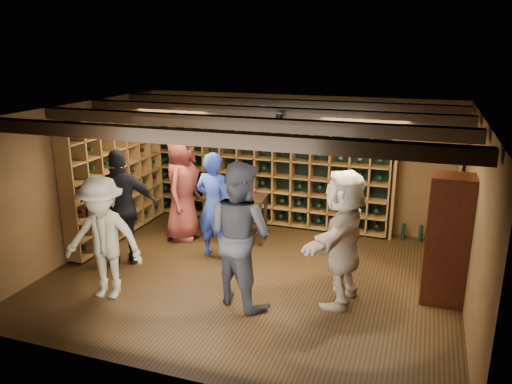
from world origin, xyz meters
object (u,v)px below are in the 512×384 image
(man_grey_suit, at_px, (240,234))
(guest_beige, at_px, (343,238))
(display_cabinet, at_px, (446,242))
(tasting_table, at_px, (235,200))
(guest_woman_black, at_px, (122,208))
(guest_khaki, at_px, (103,238))
(guest_red_floral, at_px, (182,187))
(man_blue_shirt, at_px, (214,206))

(man_grey_suit, relative_size, guest_beige, 1.06)
(display_cabinet, distance_m, tasting_table, 3.68)
(display_cabinet, relative_size, man_grey_suit, 0.89)
(guest_woman_black, distance_m, tasting_table, 2.03)
(guest_khaki, bearing_deg, display_cabinet, 9.65)
(guest_red_floral, xyz_separation_m, guest_beige, (3.10, -1.42, -0.03))
(guest_beige, relative_size, tasting_table, 1.64)
(guest_khaki, height_order, guest_beige, guest_beige)
(display_cabinet, xyz_separation_m, guest_woman_black, (-4.79, -0.38, 0.08))
(man_blue_shirt, distance_m, tasting_table, 0.84)
(display_cabinet, distance_m, man_blue_shirt, 3.55)
(guest_woman_black, bearing_deg, man_grey_suit, 130.11)
(guest_beige, bearing_deg, man_blue_shirt, -102.27)
(tasting_table, bearing_deg, display_cabinet, -24.49)
(man_blue_shirt, distance_m, guest_beige, 2.38)
(guest_khaki, xyz_separation_m, tasting_table, (0.93, 2.57, -0.13))
(display_cabinet, distance_m, man_grey_suit, 2.77)
(man_grey_suit, height_order, guest_red_floral, man_grey_suit)
(display_cabinet, relative_size, guest_beige, 0.93)
(display_cabinet, bearing_deg, man_blue_shirt, 174.49)
(display_cabinet, distance_m, guest_khaki, 4.63)
(display_cabinet, distance_m, guest_red_floral, 4.50)
(display_cabinet, distance_m, guest_beige, 1.40)
(man_blue_shirt, xyz_separation_m, guest_woman_black, (-1.25, -0.72, 0.05))
(man_blue_shirt, bearing_deg, guest_khaki, 69.75)
(display_cabinet, bearing_deg, guest_beige, -159.28)
(man_blue_shirt, relative_size, guest_red_floral, 0.92)
(man_grey_suit, height_order, guest_beige, man_grey_suit)
(guest_woman_black, bearing_deg, tasting_table, -165.59)
(display_cabinet, bearing_deg, guest_woman_black, -175.42)
(display_cabinet, xyz_separation_m, guest_khaki, (-4.42, -1.40, 0.01))
(man_blue_shirt, bearing_deg, guest_woman_black, 36.65)
(guest_khaki, relative_size, tasting_table, 1.51)
(guest_khaki, bearing_deg, guest_woman_black, 101.99)
(guest_red_floral, xyz_separation_m, guest_woman_black, (-0.38, -1.31, -0.03))
(man_grey_suit, xyz_separation_m, tasting_table, (-0.89, 2.11, -0.25))
(man_grey_suit, xyz_separation_m, guest_khaki, (-1.82, -0.46, -0.12))
(guest_woman_black, height_order, tasting_table, guest_woman_black)
(man_grey_suit, distance_m, guest_red_floral, 2.60)
(man_grey_suit, distance_m, tasting_table, 2.30)
(tasting_table, bearing_deg, man_blue_shirt, -99.36)
(man_blue_shirt, height_order, guest_woman_black, guest_woman_black)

